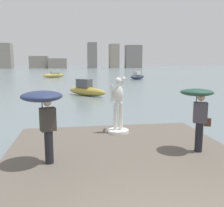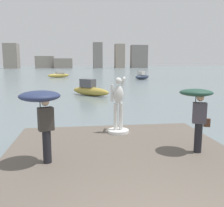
{
  "view_description": "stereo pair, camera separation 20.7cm",
  "coord_description": "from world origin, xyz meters",
  "px_view_note": "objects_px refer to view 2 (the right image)",
  "views": [
    {
      "loc": [
        -1.38,
        -2.8,
        3.01
      ],
      "look_at": [
        0.0,
        6.07,
        1.55
      ],
      "focal_mm": 40.38,
      "sensor_mm": 36.0,
      "label": 1
    },
    {
      "loc": [
        -1.17,
        -2.83,
        3.01
      ],
      "look_at": [
        0.0,
        6.07,
        1.55
      ],
      "focal_mm": 40.38,
      "sensor_mm": 36.0,
      "label": 2
    }
  ],
  "objects_px": {
    "onlooker_right": "(197,103)",
    "boat_near": "(90,90)",
    "boat_mid": "(142,76)",
    "boat_leftward": "(59,75)",
    "statue_white_figure": "(118,111)",
    "onlooker_left": "(41,105)"
  },
  "relations": [
    {
      "from": "onlooker_left",
      "to": "boat_near",
      "type": "height_order",
      "value": "onlooker_left"
    },
    {
      "from": "onlooker_left",
      "to": "boat_near",
      "type": "bearing_deg",
      "value": 83.36
    },
    {
      "from": "statue_white_figure",
      "to": "onlooker_left",
      "type": "height_order",
      "value": "statue_white_figure"
    },
    {
      "from": "boat_near",
      "to": "onlooker_right",
      "type": "bearing_deg",
      "value": -81.76
    },
    {
      "from": "statue_white_figure",
      "to": "onlooker_right",
      "type": "bearing_deg",
      "value": -50.41
    },
    {
      "from": "boat_near",
      "to": "onlooker_left",
      "type": "bearing_deg",
      "value": -96.64
    },
    {
      "from": "boat_mid",
      "to": "boat_leftward",
      "type": "xyz_separation_m",
      "value": [
        -15.44,
        7.61,
        -0.02
      ]
    },
    {
      "from": "statue_white_figure",
      "to": "boat_mid",
      "type": "relative_size",
      "value": 0.59
    },
    {
      "from": "statue_white_figure",
      "to": "onlooker_right",
      "type": "xyz_separation_m",
      "value": [
        1.94,
        -2.34,
        0.61
      ]
    },
    {
      "from": "boat_near",
      "to": "boat_leftward",
      "type": "relative_size",
      "value": 0.84
    },
    {
      "from": "onlooker_right",
      "to": "boat_mid",
      "type": "relative_size",
      "value": 0.52
    },
    {
      "from": "statue_white_figure",
      "to": "boat_near",
      "type": "relative_size",
      "value": 0.55
    },
    {
      "from": "statue_white_figure",
      "to": "boat_leftward",
      "type": "height_order",
      "value": "statue_white_figure"
    },
    {
      "from": "onlooker_left",
      "to": "boat_mid",
      "type": "xyz_separation_m",
      "value": [
        12.37,
        38.35,
        -1.41
      ]
    },
    {
      "from": "boat_near",
      "to": "boat_mid",
      "type": "bearing_deg",
      "value": 64.27
    },
    {
      "from": "onlooker_right",
      "to": "boat_near",
      "type": "xyz_separation_m",
      "value": [
        -2.38,
        16.43,
        -1.31
      ]
    },
    {
      "from": "onlooker_left",
      "to": "boat_leftward",
      "type": "bearing_deg",
      "value": 93.83
    },
    {
      "from": "onlooker_left",
      "to": "boat_mid",
      "type": "relative_size",
      "value": 0.53
    },
    {
      "from": "boat_mid",
      "to": "statue_white_figure",
      "type": "bearing_deg",
      "value": -105.61
    },
    {
      "from": "statue_white_figure",
      "to": "boat_mid",
      "type": "xyz_separation_m",
      "value": [
        9.98,
        35.72,
        -0.71
      ]
    },
    {
      "from": "statue_white_figure",
      "to": "onlooker_right",
      "type": "relative_size",
      "value": 1.12
    },
    {
      "from": "boat_near",
      "to": "boat_mid",
      "type": "distance_m",
      "value": 24.01
    }
  ]
}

